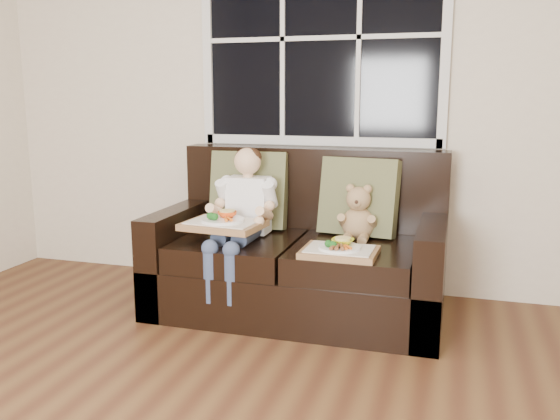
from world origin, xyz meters
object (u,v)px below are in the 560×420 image
(child, at_px, (243,207))
(tray_right, at_px, (340,250))
(tray_left, at_px, (223,223))
(loveseat, at_px, (301,259))
(teddy_bear, at_px, (358,217))

(child, distance_m, tray_right, 0.69)
(tray_left, bearing_deg, child, 80.40)
(child, height_order, tray_left, child)
(loveseat, relative_size, tray_right, 4.22)
(child, bearing_deg, tray_left, -105.04)
(child, xyz_separation_m, tray_left, (-0.05, -0.19, -0.06))
(tray_left, xyz_separation_m, tray_right, (0.68, -0.04, -0.10))
(teddy_bear, relative_size, tray_left, 0.74)
(tray_left, bearing_deg, tray_right, 1.94)
(tray_left, bearing_deg, teddy_bear, 31.34)
(loveseat, distance_m, tray_left, 0.55)
(child, relative_size, tray_left, 1.77)
(tray_right, bearing_deg, tray_left, 177.33)
(loveseat, distance_m, child, 0.48)
(loveseat, bearing_deg, tray_right, -48.58)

